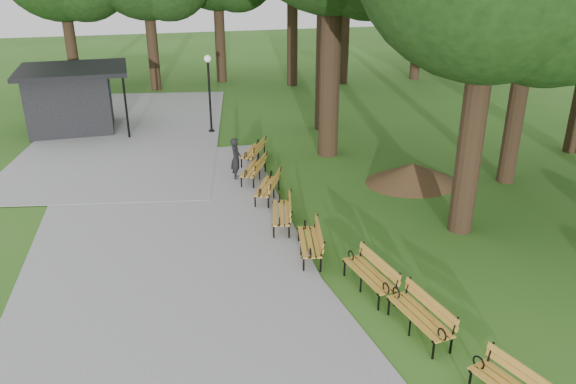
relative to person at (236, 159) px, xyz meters
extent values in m
plane|color=#2C5E1B|center=(1.07, -7.24, -0.77)|extent=(100.00, 100.00, 0.00)
cube|color=gray|center=(-2.93, -4.24, -0.74)|extent=(12.00, 38.00, 0.06)
imported|color=black|center=(0.00, 0.00, 0.00)|extent=(0.47, 0.62, 1.54)
cylinder|color=black|center=(-0.14, 6.05, 0.86)|extent=(0.10, 0.10, 3.26)
sphere|color=white|center=(-0.14, 6.05, 2.59)|extent=(0.32, 0.32, 0.32)
cone|color=#47301C|center=(6.05, -1.96, -0.40)|extent=(2.84, 2.84, 0.74)
cylinder|color=black|center=(5.73, -5.75, 2.90)|extent=(0.70, 0.70, 7.35)
cylinder|color=black|center=(9.37, -2.67, 2.81)|extent=(0.60, 0.60, 7.16)
cylinder|color=black|center=(4.08, 1.78, 3.31)|extent=(0.80, 0.80, 8.17)
cylinder|color=black|center=(5.02, 5.36, 3.54)|extent=(0.76, 0.76, 8.63)
camera|label=1|loc=(-2.97, -18.96, 6.80)|focal=34.99mm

